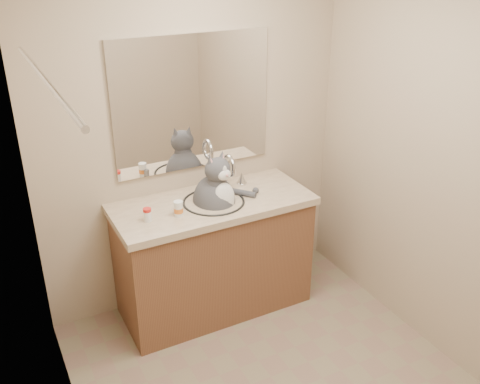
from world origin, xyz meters
name	(u,v)px	position (x,y,z in m)	size (l,w,h in m)	color
room	(293,214)	(0.00, 0.00, 1.20)	(2.22, 2.52, 2.42)	#86775C
vanity	(214,253)	(0.00, 0.96, 0.44)	(1.34, 0.59, 1.12)	brown
mirror	(193,103)	(0.00, 1.24, 1.45)	(1.10, 0.02, 0.90)	white
shower_curtain	(78,290)	(-1.05, 0.10, 1.03)	(0.02, 1.30, 1.93)	beige
cat	(216,198)	(0.02, 0.95, 0.87)	(0.46, 0.37, 0.56)	#434348
pill_bottle_redcap	(147,215)	(-0.47, 0.90, 0.89)	(0.06, 0.06, 0.09)	white
pill_bottle_orange	(178,209)	(-0.28, 0.87, 0.90)	(0.06, 0.06, 0.10)	white
grey_canister	(179,209)	(-0.26, 0.90, 0.88)	(0.05, 0.05, 0.06)	slate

